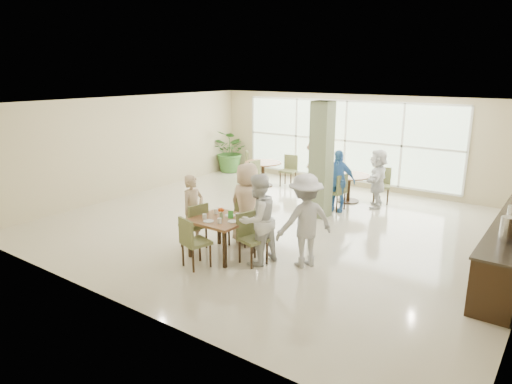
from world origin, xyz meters
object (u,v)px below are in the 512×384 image
Objects in this scene: teen_right at (258,219)px; adult_a at (337,181)px; main_table at (221,223)px; round_table_right at (349,181)px; teen_far at (247,204)px; round_table_left at (263,168)px; adult_standing at (317,157)px; adult_b at (378,178)px; teen_standing at (305,221)px; teen_left at (193,211)px; potted_plant at (231,151)px.

teen_right is 1.08× the size of adult_a.
main_table is at bearing -71.95° from teen_right.
main_table and round_table_right have the same top height.
adult_a is (0.49, 3.14, -0.06)m from teen_far.
round_table_left is 0.61× the size of adult_standing.
round_table_right is 0.67× the size of teen_far.
adult_a is 2.51m from adult_standing.
adult_standing is (-1.12, 5.05, 0.07)m from teen_far.
adult_b is (3.72, -0.13, 0.19)m from round_table_left.
adult_b is at bearing -144.24° from teen_standing.
teen_standing is (2.31, 0.47, 0.12)m from teen_left.
adult_b is at bearing -19.33° from teen_left.
adult_a is (0.11, -0.96, 0.21)m from round_table_right.
teen_standing is at bearing -75.46° from teen_left.
main_table is at bearing -90.51° from teen_left.
teen_left reaches higher than round_table_left.
teen_standing is 1.09× the size of adult_a.
teen_standing reaches higher than main_table.
teen_left is 5.21m from adult_b.
adult_b reaches higher than potted_plant.
teen_far is 1.06m from teen_right.
teen_far reaches higher than main_table.
teen_far is (0.00, 0.83, 0.18)m from main_table.
round_table_left is 0.71× the size of adult_a.
teen_far is (2.52, -4.18, 0.27)m from round_table_left.
teen_right is at bearing -21.31° from adult_b.
adult_b is (1.98, 4.82, 0.03)m from teen_left.
main_table is at bearing -52.64° from potted_plant.
teen_standing is 1.12× the size of adult_b.
round_table_left is at bearing 116.72° from main_table.
teen_far reaches higher than adult_b.
potted_plant is 7.97m from teen_right.
teen_right is (0.39, -4.82, 0.27)m from round_table_right.
teen_far is (4.59, -5.17, 0.11)m from potted_plant.
round_table_right is 4.84m from teen_right.
adult_a is at bearing 82.85° from main_table.
round_table_left is 6.05m from teen_standing.
teen_standing reaches higher than potted_plant.
teen_left is 0.94× the size of adult_a.
teen_right is at bearing 7.59° from main_table.
round_table_right is at bearing 85.48° from main_table.
teen_left is 4.12m from adult_a.
teen_far reaches higher than teen_left.
potted_plant is at bearing 35.58° from teen_left.
teen_right reaches higher than teen_left.
potted_plant is 0.87× the size of teen_right.
teen_far is at bearing 80.00° from adult_standing.
round_table_left is at bearing -108.29° from adult_b.
main_table is at bearing 78.23° from adult_standing.
round_table_right is 0.62× the size of adult_standing.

